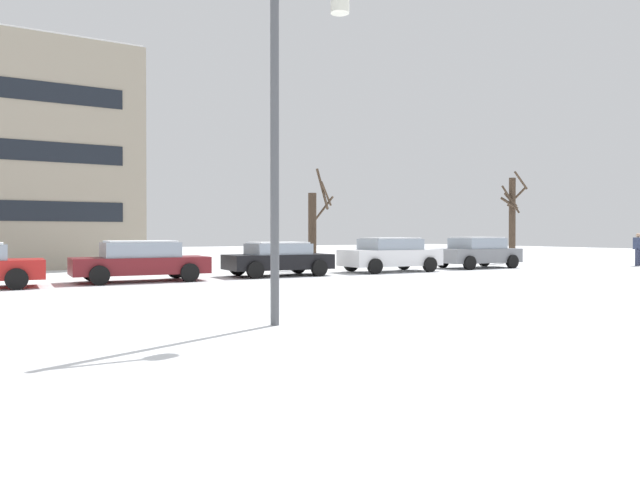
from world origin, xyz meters
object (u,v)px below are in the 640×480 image
pedestrian_crossing (638,247)px  parked_car_white (390,254)px  street_lamp (288,116)px  parked_car_black (278,258)px  parked_car_maroon (140,261)px  parked_car_gray (477,252)px

pedestrian_crossing → parked_car_white: bearing=169.6°
street_lamp → pedestrian_crossing: (24.59, 8.53, -2.83)m
parked_car_black → parked_car_white: parked_car_white is taller
parked_car_black → parked_car_white: (5.32, -0.17, 0.07)m
parked_car_maroon → parked_car_black: parked_car_maroon is taller
parked_car_black → parked_car_gray: 10.65m
parked_car_white → street_lamp: bearing=-134.0°
parked_car_white → parked_car_gray: parked_car_gray is taller
parked_car_black → pedestrian_crossing: pedestrian_crossing is taller
parked_car_black → pedestrian_crossing: bearing=-8.1°
parked_car_black → pedestrian_crossing: 19.41m
street_lamp → pedestrian_crossing: street_lamp is taller
parked_car_maroon → parked_car_white: parked_car_white is taller
parked_car_black → pedestrian_crossing: size_ratio=2.48×
parked_car_maroon → pedestrian_crossing: pedestrian_crossing is taller
street_lamp → pedestrian_crossing: bearing=19.1°
pedestrian_crossing → parked_car_maroon: bearing=173.8°
parked_car_black → parked_car_white: 5.33m
parked_car_gray → pedestrian_crossing: pedestrian_crossing is taller
parked_car_white → parked_car_maroon: bearing=179.4°
pedestrian_crossing → parked_car_gray: bearing=162.4°
parked_car_white → pedestrian_crossing: 14.13m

